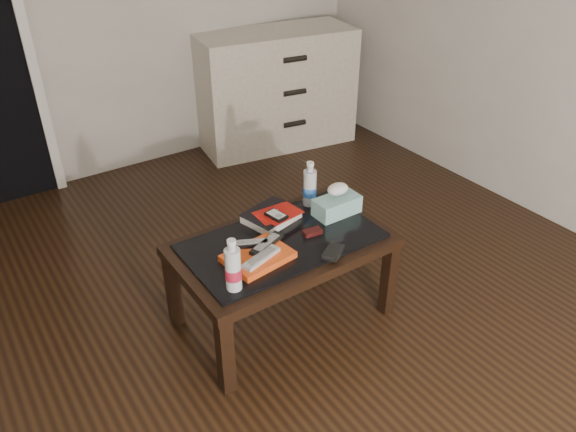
% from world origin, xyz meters
% --- Properties ---
extents(ground, '(5.00, 5.00, 0.00)m').
position_xyz_m(ground, '(0.00, 0.00, 0.00)').
color(ground, black).
rests_on(ground, ground).
extents(room_shell, '(5.00, 5.00, 5.00)m').
position_xyz_m(room_shell, '(0.00, 0.00, 1.62)').
color(room_shell, beige).
rests_on(room_shell, ground).
extents(coffee_table, '(1.00, 0.60, 0.46)m').
position_xyz_m(coffee_table, '(0.57, 0.44, 0.40)').
color(coffee_table, black).
rests_on(coffee_table, ground).
extents(dresser, '(1.26, 0.68, 0.90)m').
position_xyz_m(dresser, '(1.70, 2.23, 0.45)').
color(dresser, beige).
rests_on(dresser, ground).
extents(magazines, '(0.31, 0.25, 0.03)m').
position_xyz_m(magazines, '(0.40, 0.38, 0.48)').
color(magazines, '#E54C15').
rests_on(magazines, coffee_table).
extents(remote_silver, '(0.21, 0.11, 0.02)m').
position_xyz_m(remote_silver, '(0.39, 0.33, 0.50)').
color(remote_silver, '#A9A9AE').
rests_on(remote_silver, magazines).
extents(remote_black_front, '(0.20, 0.12, 0.02)m').
position_xyz_m(remote_black_front, '(0.47, 0.41, 0.50)').
color(remote_black_front, black).
rests_on(remote_black_front, magazines).
extents(remote_black_back, '(0.20, 0.13, 0.02)m').
position_xyz_m(remote_black_back, '(0.41, 0.45, 0.50)').
color(remote_black_back, black).
rests_on(remote_black_back, magazines).
extents(textbook, '(0.29, 0.25, 0.05)m').
position_xyz_m(textbook, '(0.63, 0.62, 0.48)').
color(textbook, black).
rests_on(textbook, coffee_table).
extents(dvd_mailers, '(0.19, 0.14, 0.01)m').
position_xyz_m(dvd_mailers, '(0.63, 0.59, 0.51)').
color(dvd_mailers, '#AD110B').
rests_on(dvd_mailers, textbook).
extents(ipod, '(0.08, 0.11, 0.02)m').
position_xyz_m(ipod, '(0.62, 0.56, 0.52)').
color(ipod, black).
rests_on(ipod, dvd_mailers).
extents(flip_phone, '(0.10, 0.06, 0.02)m').
position_xyz_m(flip_phone, '(0.72, 0.41, 0.47)').
color(flip_phone, black).
rests_on(flip_phone, coffee_table).
extents(wallet, '(0.14, 0.12, 0.02)m').
position_xyz_m(wallet, '(0.70, 0.22, 0.47)').
color(wallet, black).
rests_on(wallet, coffee_table).
extents(water_bottle_left, '(0.07, 0.07, 0.24)m').
position_xyz_m(water_bottle_left, '(0.22, 0.26, 0.58)').
color(water_bottle_left, silver).
rests_on(water_bottle_left, coffee_table).
extents(water_bottle_right, '(0.08, 0.08, 0.24)m').
position_xyz_m(water_bottle_right, '(0.87, 0.64, 0.58)').
color(water_bottle_right, silver).
rests_on(water_bottle_right, coffee_table).
extents(tissue_box, '(0.23, 0.12, 0.09)m').
position_xyz_m(tissue_box, '(0.93, 0.49, 0.51)').
color(tissue_box, teal).
rests_on(tissue_box, coffee_table).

